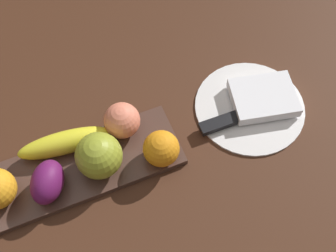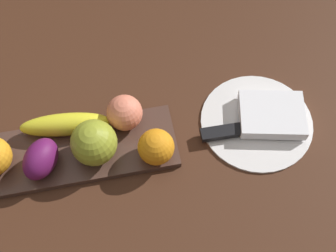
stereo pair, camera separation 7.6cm
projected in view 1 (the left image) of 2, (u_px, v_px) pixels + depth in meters
The scene contains 10 objects.
ground_plane at pixel (72, 194), 0.75m from camera, with size 2.40×2.40×0.00m, color #432415.
fruit_tray at pixel (79, 169), 0.76m from camera, with size 0.36×0.12×0.01m, color #493027.
apple at pixel (99, 156), 0.73m from camera, with size 0.08×0.08×0.08m, color olive.
banana at pixel (64, 143), 0.76m from camera, with size 0.16×0.04×0.04m, color yellow.
orange_near_banana at pixel (162, 150), 0.74m from camera, with size 0.06×0.06×0.06m, color orange.
peach at pixel (122, 120), 0.77m from camera, with size 0.06×0.06×0.06m, color #EA7B5E.
grape_bunch at pixel (47, 182), 0.71m from camera, with size 0.08×0.05×0.06m, color #5C154E.
dinner_plate at pixel (250, 106), 0.83m from camera, with size 0.21×0.21×0.01m, color white.
folded_napkin at pixel (263, 98), 0.82m from camera, with size 0.12×0.09×0.02m, color white.
knife at pixel (230, 120), 0.81m from camera, with size 0.18×0.03×0.01m.
Camera 1 is at (0.05, -0.31, 0.71)m, focal length 46.62 mm.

